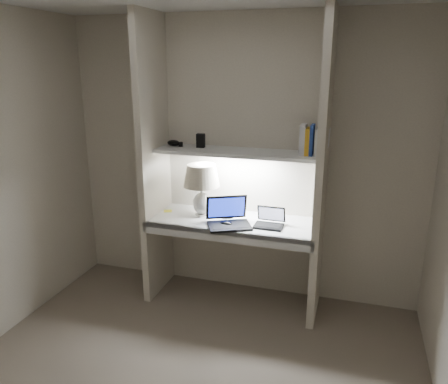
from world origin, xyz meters
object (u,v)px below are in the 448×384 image
at_px(laptop_main, 228,219).
at_px(laptop_netbook, 270,222).
at_px(book_row, 314,141).
at_px(speaker, 232,206).
at_px(table_lamp, 202,182).

xyz_separation_m(laptop_main, laptop_netbook, (0.34, 0.08, -0.02)).
bearing_deg(laptop_main, laptop_netbook, -13.81).
distance_m(laptop_netbook, book_row, 0.76).
relative_size(laptop_netbook, speaker, 1.63).
relative_size(laptop_main, speaker, 3.04).
xyz_separation_m(speaker, book_row, (0.70, -0.05, 0.64)).
height_order(speaker, book_row, book_row).
xyz_separation_m(laptop_netbook, book_row, (0.32, 0.15, 0.67)).
bearing_deg(laptop_netbook, laptop_main, -166.22).
distance_m(table_lamp, book_row, 1.02).
height_order(table_lamp, book_row, book_row).
bearing_deg(speaker, laptop_main, -72.18).
relative_size(table_lamp, laptop_netbook, 1.95).
relative_size(table_lamp, laptop_main, 1.05).
height_order(laptop_netbook, speaker, laptop_netbook).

